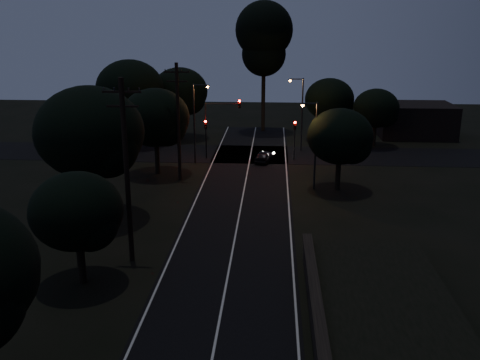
{
  "coord_description": "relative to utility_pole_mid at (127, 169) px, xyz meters",
  "views": [
    {
      "loc": [
        2.49,
        -14.26,
        14.07
      ],
      "look_at": [
        0.0,
        24.0,
        2.5
      ],
      "focal_mm": 40.0,
      "sensor_mm": 36.0,
      "label": 1
    }
  ],
  "objects": [
    {
      "name": "signal_right",
      "position": [
        10.6,
        24.99,
        -2.9
      ],
      "size": [
        0.28,
        0.35,
        4.1
      ],
      "color": "black",
      "rests_on": "ground"
    },
    {
      "name": "tree_right_a",
      "position": [
        14.2,
        14.89,
        -1.19
      ],
      "size": [
        5.52,
        5.52,
        7.01
      ],
      "color": "black",
      "rests_on": "ground"
    },
    {
      "name": "tree_left_d",
      "position": [
        -2.28,
        18.87,
        -0.52
      ],
      "size": [
        6.35,
        6.35,
        8.06
      ],
      "color": "black",
      "rests_on": "ground"
    },
    {
      "name": "utility_pole_mid",
      "position": [
        0.0,
        0.0,
        0.0
      ],
      "size": [
        2.2,
        0.3,
        11.0
      ],
      "color": "black",
      "rests_on": "ground"
    },
    {
      "name": "building_right",
      "position": [
        26.0,
        38.0,
        -3.74
      ],
      "size": [
        9.0,
        7.0,
        4.0
      ],
      "primitive_type": "cube",
      "color": "black",
      "rests_on": "ground"
    },
    {
      "name": "tree_far_w",
      "position": [
        -7.73,
        30.85,
        0.61
      ],
      "size": [
        7.65,
        7.65,
        9.76
      ],
      "color": "black",
      "rests_on": "ground"
    },
    {
      "name": "streetlight_a",
      "position": [
        0.69,
        23.0,
        -1.1
      ],
      "size": [
        1.66,
        0.26,
        8.0
      ],
      "color": "black",
      "rests_on": "ground"
    },
    {
      "name": "tree_left_b",
      "position": [
        -1.82,
        -3.1,
        -1.63
      ],
      "size": [
        4.99,
        4.99,
        6.34
      ],
      "color": "black",
      "rests_on": "ground"
    },
    {
      "name": "tree_far_nw",
      "position": [
        -2.76,
        34.86,
        -0.19
      ],
      "size": [
        6.77,
        6.77,
        8.57
      ],
      "color": "black",
      "rests_on": "ground"
    },
    {
      "name": "signal_left",
      "position": [
        1.4,
        24.99,
        -2.9
      ],
      "size": [
        0.28,
        0.35,
        4.1
      ],
      "color": "black",
      "rests_on": "ground"
    },
    {
      "name": "tall_pine",
      "position": [
        7.0,
        40.0,
        6.07
      ],
      "size": [
        7.2,
        7.2,
        16.37
      ],
      "color": "black",
      "rests_on": "ground"
    },
    {
      "name": "signal_mast",
      "position": [
        3.09,
        24.99,
        -1.4
      ],
      "size": [
        3.7,
        0.35,
        6.25
      ],
      "color": "black",
      "rests_on": "ground"
    },
    {
      "name": "utility_pole_far",
      "position": [
        0.0,
        17.0,
        -0.25
      ],
      "size": [
        2.2,
        0.3,
        10.5
      ],
      "color": "black",
      "rests_on": "ground"
    },
    {
      "name": "streetlight_c",
      "position": [
        11.83,
        15.0,
        -1.39
      ],
      "size": [
        1.46,
        0.26,
        7.5
      ],
      "color": "black",
      "rests_on": "ground"
    },
    {
      "name": "road_surface",
      "position": [
        6.0,
        16.12,
        -5.73
      ],
      "size": [
        60.0,
        70.0,
        0.03
      ],
      "color": "black",
      "rests_on": "ground"
    },
    {
      "name": "streetlight_b",
      "position": [
        11.31,
        29.0,
        -1.1
      ],
      "size": [
        1.66,
        0.26,
        8.0
      ],
      "color": "black",
      "rests_on": "ground"
    },
    {
      "name": "building_left",
      "position": [
        -14.0,
        37.0,
        -3.54
      ],
      "size": [
        10.0,
        8.0,
        4.4
      ],
      "primitive_type": "cube",
      "color": "black",
      "rests_on": "ground"
    },
    {
      "name": "car",
      "position": [
        7.52,
        23.87,
        -5.15
      ],
      "size": [
        2.17,
        3.68,
        1.18
      ],
      "primitive_type": "imported",
      "rotation": [
        0.0,
        0.0,
        2.9
      ],
      "color": "black",
      "rests_on": "ground"
    },
    {
      "name": "tree_far_e",
      "position": [
        20.18,
        31.9,
        -1.48
      ],
      "size": [
        5.19,
        5.19,
        6.58
      ],
      "color": "black",
      "rests_on": "ground"
    },
    {
      "name": "tree_left_c",
      "position": [
        -4.23,
        6.84,
        0.53
      ],
      "size": [
        7.68,
        7.68,
        9.7
      ],
      "color": "black",
      "rests_on": "ground"
    },
    {
      "name": "tree_far_ne",
      "position": [
        15.21,
        34.88,
        -0.95
      ],
      "size": [
        5.86,
        5.86,
        7.41
      ],
      "color": "black",
      "rests_on": "ground"
    }
  ]
}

